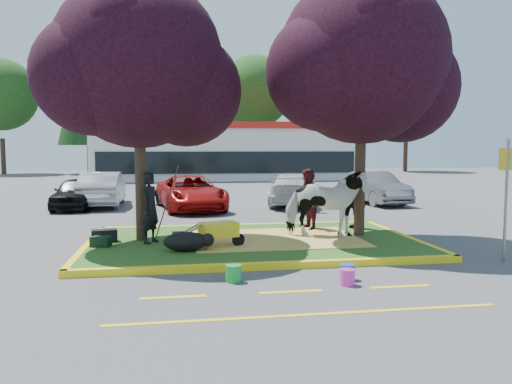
{
  "coord_description": "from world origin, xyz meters",
  "views": [
    {
      "loc": [
        -1.93,
        -12.4,
        2.48
      ],
      "look_at": [
        0.15,
        0.5,
        1.32
      ],
      "focal_mm": 35.0,
      "sensor_mm": 36.0,
      "label": 1
    }
  ],
  "objects": [
    {
      "name": "ground",
      "position": [
        0.0,
        0.0,
        0.0
      ],
      "size": [
        90.0,
        90.0,
        0.0
      ],
      "primitive_type": "plane",
      "color": "#424244",
      "rests_on": "ground"
    },
    {
      "name": "median_island",
      "position": [
        0.0,
        0.0,
        0.07
      ],
      "size": [
        8.0,
        5.0,
        0.15
      ],
      "primitive_type": "cube",
      "color": "#1F4916",
      "rests_on": "ground"
    },
    {
      "name": "curb_near",
      "position": [
        0.0,
        -2.58,
        0.07
      ],
      "size": [
        8.3,
        0.16,
        0.15
      ],
      "primitive_type": "cube",
      "color": "yellow",
      "rests_on": "ground"
    },
    {
      "name": "curb_far",
      "position": [
        0.0,
        2.58,
        0.07
      ],
      "size": [
        8.3,
        0.16,
        0.15
      ],
      "primitive_type": "cube",
      "color": "yellow",
      "rests_on": "ground"
    },
    {
      "name": "curb_left",
      "position": [
        -4.08,
        0.0,
        0.07
      ],
      "size": [
        0.16,
        5.3,
        0.15
      ],
      "primitive_type": "cube",
      "color": "yellow",
      "rests_on": "ground"
    },
    {
      "name": "curb_right",
      "position": [
        4.08,
        0.0,
        0.07
      ],
      "size": [
        0.16,
        5.3,
        0.15
      ],
      "primitive_type": "cube",
      "color": "yellow",
      "rests_on": "ground"
    },
    {
      "name": "straw_bedding",
      "position": [
        0.6,
        0.0,
        0.15
      ],
      "size": [
        4.2,
        3.0,
        0.01
      ],
      "primitive_type": "cube",
      "color": "#D5BF57",
      "rests_on": "median_island"
    },
    {
      "name": "tree_purple_left",
      "position": [
        -2.78,
        0.38,
        4.36
      ],
      "size": [
        5.06,
        4.2,
        6.51
      ],
      "color": "black",
      "rests_on": "median_island"
    },
    {
      "name": "tree_purple_right",
      "position": [
        2.92,
        0.18,
        4.56
      ],
      "size": [
        5.3,
        4.4,
        6.82
      ],
      "color": "black",
      "rests_on": "median_island"
    },
    {
      "name": "fire_lane_stripe_a",
      "position": [
        -2.0,
        -4.2,
        0.0
      ],
      "size": [
        1.1,
        0.12,
        0.01
      ],
      "primitive_type": "cube",
      "color": "yellow",
      "rests_on": "ground"
    },
    {
      "name": "fire_lane_stripe_b",
      "position": [
        0.0,
        -4.2,
        0.0
      ],
      "size": [
        1.1,
        0.12,
        0.01
      ],
      "primitive_type": "cube",
      "color": "yellow",
      "rests_on": "ground"
    },
    {
      "name": "fire_lane_stripe_c",
      "position": [
        2.0,
        -4.2,
        0.0
      ],
      "size": [
        1.1,
        0.12,
        0.01
      ],
      "primitive_type": "cube",
      "color": "yellow",
      "rests_on": "ground"
    },
    {
      "name": "fire_lane_long",
      "position": [
        0.0,
        -5.4,
        0.0
      ],
      "size": [
        6.0,
        0.1,
        0.01
      ],
      "primitive_type": "cube",
      "color": "yellow",
      "rests_on": "ground"
    },
    {
      "name": "retail_building",
      "position": [
        2.0,
        27.98,
        2.25
      ],
      "size": [
        20.4,
        8.4,
        4.4
      ],
      "color": "silver",
      "rests_on": "ground"
    },
    {
      "name": "treeline",
      "position": [
        1.23,
        37.61,
        7.73
      ],
      "size": [
        46.58,
        7.8,
        14.63
      ],
      "color": "black",
      "rests_on": "ground"
    },
    {
      "name": "cow",
      "position": [
        1.88,
        -0.05,
        1.04
      ],
      "size": [
        2.28,
        1.5,
        1.77
      ],
      "primitive_type": "imported",
      "rotation": [
        0.0,
        0.0,
        1.29
      ],
      "color": "white",
      "rests_on": "median_island"
    },
    {
      "name": "calf",
      "position": [
        -1.73,
        -1.19,
        0.37
      ],
      "size": [
        1.12,
        0.81,
        0.44
      ],
      "primitive_type": "ellipsoid",
      "rotation": [
        0.0,
        0.0,
        -0.25
      ],
      "color": "black",
      "rests_on": "median_island"
    },
    {
      "name": "handler",
      "position": [
        -2.55,
        -0.07,
        1.02
      ],
      "size": [
        0.68,
        0.76,
        1.74
      ],
      "primitive_type": "imported",
      "rotation": [
        0.0,
        0.0,
        1.03
      ],
      "color": "black",
      "rests_on": "median_island"
    },
    {
      "name": "visitor_a",
      "position": [
        1.79,
        1.31,
        1.02
      ],
      "size": [
        0.81,
        0.96,
        1.74
      ],
      "primitive_type": "imported",
      "rotation": [
        0.0,
        0.0,
        -1.38
      ],
      "color": "#46141E",
      "rests_on": "median_island"
    },
    {
      "name": "visitor_b",
      "position": [
        3.21,
        1.26,
        0.86
      ],
      "size": [
        0.53,
        0.89,
        1.42
      ],
      "primitive_type": "imported",
      "rotation": [
        0.0,
        0.0,
        -1.33
      ],
      "color": "black",
      "rests_on": "median_island"
    },
    {
      "name": "wheelbarrow",
      "position": [
        -0.95,
        -0.82,
        0.55
      ],
      "size": [
        1.54,
        0.75,
        0.58
      ],
      "rotation": [
        0.0,
        0.0,
        0.32
      ],
      "color": "black",
      "rests_on": "median_island"
    },
    {
      "name": "gear_bag_dark",
      "position": [
        -3.7,
        0.25,
        0.3
      ],
      "size": [
        0.66,
        0.44,
        0.31
      ],
      "primitive_type": "cube",
      "rotation": [
        0.0,
        0.0,
        0.2
      ],
      "color": "black",
      "rests_on": "median_island"
    },
    {
      "name": "gear_bag_green",
      "position": [
        -3.7,
        -0.34,
        0.27
      ],
      "size": [
        0.51,
        0.39,
        0.24
      ],
      "primitive_type": "cube",
      "rotation": [
        0.0,
        0.0,
        -0.29
      ],
      "color": "black",
      "rests_on": "median_island"
    },
    {
      "name": "sign_post",
      "position": [
        5.1,
        -2.7,
        1.65
      ],
      "size": [
        0.37,
        0.09,
        2.66
      ],
      "rotation": [
        0.0,
        0.0,
        -0.15
      ],
      "color": "slate",
      "rests_on": "ground"
    },
    {
      "name": "bucket_green",
      "position": [
        -0.9,
        -3.4,
        0.16
      ],
      "size": [
        0.32,
        0.32,
        0.32
      ],
      "primitive_type": "cylinder",
      "rotation": [
        0.0,
        0.0,
        0.1
      ],
      "color": "#179634",
      "rests_on": "ground"
    },
    {
      "name": "bucket_pink",
      "position": [
        1.1,
        -3.95,
        0.15
      ],
      "size": [
        0.34,
        0.34,
        0.29
      ],
      "primitive_type": "cylinder",
      "rotation": [
        0.0,
        0.0,
        -0.27
      ],
      "color": "#E833A9",
      "rests_on": "ground"
    },
    {
      "name": "bucket_blue",
      "position": [
        1.23,
        -3.59,
        0.15
      ],
      "size": [
        0.27,
        0.27,
        0.29
      ],
      "primitive_type": "cylinder",
      "rotation": [
        0.0,
        0.0,
        -0.0
      ],
      "color": "blue",
      "rests_on": "ground"
    },
    {
      "name": "car_black",
      "position": [
        -5.92,
        8.71,
        0.64
      ],
      "size": [
        1.69,
        3.83,
        1.28
      ],
      "primitive_type": "imported",
      "rotation": [
        0.0,
        0.0,
        -0.05
      ],
      "color": "black",
      "rests_on": "ground"
    },
    {
      "name": "car_silver",
      "position": [
        -4.99,
        9.47,
        0.73
      ],
      "size": [
        1.61,
        4.46,
        1.46
      ],
      "primitive_type": "imported",
      "rotation": [
        0.0,
        0.0,
        3.16
      ],
      "color": "#A0A2A7",
      "rests_on": "ground"
    },
    {
      "name": "car_red",
      "position": [
        -1.34,
        7.68,
        0.69
      ],
      "size": [
        3.02,
        5.23,
        1.37
      ],
      "primitive_type": "imported",
      "rotation": [
        0.0,
        0.0,
        0.16
      ],
      "color": "#9A0D0C",
      "rests_on": "ground"
    },
    {
      "name": "car_white",
      "position": [
        3.03,
        8.48,
        0.69
      ],
      "size": [
        3.08,
        5.08,
        1.38
      ],
      "primitive_type": "imported",
      "rotation": [
        0.0,
        0.0,
        2.88
      ],
      "color": "silver",
      "rests_on": "ground"
    },
    {
      "name": "car_grey",
      "position": [
        6.81,
        8.59,
        0.71
      ],
      "size": [
        1.88,
        4.41,
        1.41
      ],
      "primitive_type": "imported",
      "rotation": [
        0.0,
        0.0,
        0.09
      ],
      "color": "#55585C",
      "rests_on": "ground"
    }
  ]
}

